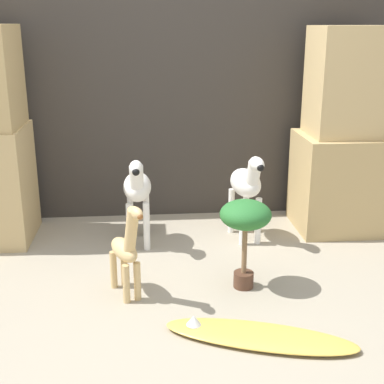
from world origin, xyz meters
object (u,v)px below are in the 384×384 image
(zebra_right, at_px, (247,185))
(surfboard, at_px, (258,336))
(potted_palm_front, at_px, (245,221))
(giraffe_figurine, at_px, (126,250))
(zebra_left, at_px, (137,190))

(zebra_right, relative_size, surfboard, 0.66)
(potted_palm_front, bearing_deg, surfboard, -92.77)
(zebra_right, distance_m, giraffe_figurine, 1.10)
(zebra_right, distance_m, surfboard, 1.31)
(zebra_left, distance_m, giraffe_figurine, 0.73)
(potted_palm_front, relative_size, surfboard, 0.54)
(surfboard, bearing_deg, giraffe_figurine, 142.23)
(potted_palm_front, bearing_deg, zebra_left, 131.77)
(zebra_left, bearing_deg, giraffe_figurine, -94.38)
(potted_palm_front, bearing_deg, zebra_right, 78.79)
(giraffe_figurine, xyz_separation_m, surfboard, (0.63, -0.49, -0.25))
(zebra_right, relative_size, potted_palm_front, 1.21)
(zebra_right, bearing_deg, potted_palm_front, -101.21)
(zebra_left, relative_size, surfboard, 0.66)
(zebra_right, xyz_separation_m, potted_palm_front, (-0.14, -0.70, 0.01))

